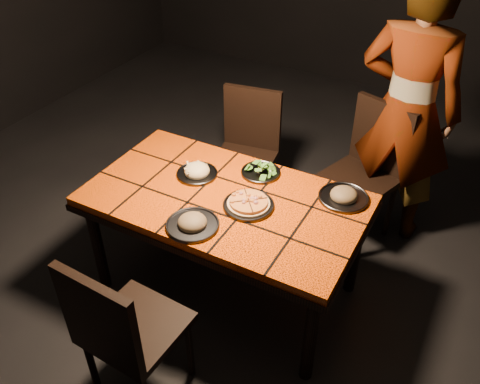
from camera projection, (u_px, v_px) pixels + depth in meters
The scene contains 11 objects.
room_shell at pixel (222, 75), 2.49m from camera, with size 6.04×7.04×3.08m.
dining_table at pixel (225, 207), 2.99m from camera, with size 1.62×0.92×0.75m.
chair_near at pixel (121, 329), 2.41m from camera, with size 0.47×0.47×0.98m.
chair_far_left at pixel (247, 145), 3.77m from camera, with size 0.50×0.50×0.96m.
chair_far_right at pixel (368, 164), 3.52m from camera, with size 0.58×0.58×1.01m.
diner at pixel (407, 110), 3.34m from camera, with size 0.70×0.46×1.92m, color brown.
plate_pizza at pixel (249, 204), 2.85m from camera, with size 0.34×0.34×0.04m.
plate_pasta at pixel (197, 172), 3.10m from camera, with size 0.25×0.25×0.08m.
plate_salad at pixel (261, 170), 3.11m from camera, with size 0.24×0.24×0.07m.
plate_mushroom_a at pixel (192, 223), 2.71m from camera, with size 0.29×0.29×0.10m.
plate_mushroom_b at pixel (344, 195), 2.91m from camera, with size 0.29×0.29×0.10m.
Camera 1 is at (1.20, -2.01, 2.53)m, focal length 38.00 mm.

